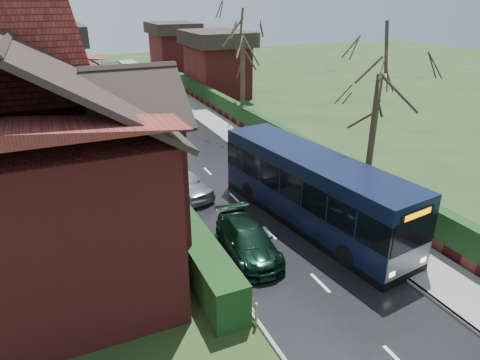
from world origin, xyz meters
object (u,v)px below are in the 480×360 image
brick_house (39,149)px  car_silver (183,182)px  bus_stop_sign (313,171)px  bus (312,190)px  car_green (248,240)px

brick_house → car_silver: size_ratio=3.47×
brick_house → bus_stop_sign: size_ratio=5.06×
brick_house → bus: 11.59m
bus → car_green: bus is taller
car_silver → bus_stop_sign: bus_stop_sign is taller
car_green → bus_stop_sign: size_ratio=1.55×
bus_stop_sign → car_green: bearing=-128.8°
car_green → bus_stop_sign: bus_stop_sign is taller
bus → car_green: (-3.81, -1.19, -1.00)m
car_silver → bus: bearing=-64.4°
bus → car_silver: bus is taller
car_silver → car_green: 6.60m
bus → bus_stop_sign: bearing=48.6°
brick_house → bus_stop_sign: (11.93, -1.18, -2.48)m
bus → car_green: 4.11m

